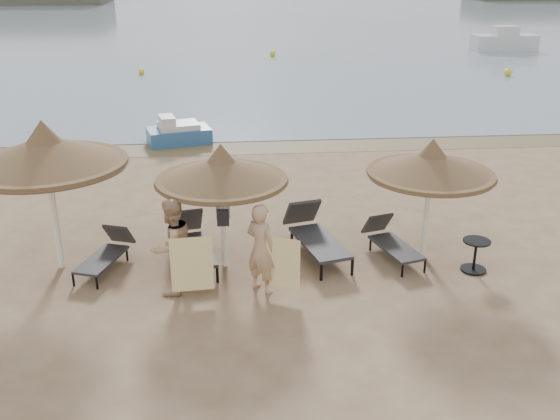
% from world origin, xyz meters
% --- Properties ---
extents(ground, '(160.00, 160.00, 0.00)m').
position_xyz_m(ground, '(0.00, 0.00, 0.00)').
color(ground, '#95795D').
rests_on(ground, ground).
extents(sea, '(200.00, 140.00, 0.03)m').
position_xyz_m(sea, '(0.00, 80.00, 0.01)').
color(sea, slate).
rests_on(sea, ground).
extents(wet_sand_strip, '(200.00, 1.60, 0.01)m').
position_xyz_m(wet_sand_strip, '(0.00, 9.40, 0.00)').
color(wet_sand_strip, brown).
rests_on(wet_sand_strip, ground).
extents(palapa_left, '(2.98, 2.98, 2.95)m').
position_xyz_m(palapa_left, '(-3.31, 1.42, 2.35)').
color(palapa_left, white).
rests_on(palapa_left, ground).
extents(palapa_center, '(2.52, 2.52, 2.49)m').
position_xyz_m(palapa_center, '(-0.12, 1.20, 1.99)').
color(palapa_center, white).
rests_on(palapa_center, ground).
extents(palapa_right, '(2.50, 2.50, 2.47)m').
position_xyz_m(palapa_right, '(3.90, 1.28, 1.97)').
color(palapa_right, white).
rests_on(palapa_right, ground).
extents(lounger_far_left, '(1.01, 1.68, 0.71)m').
position_xyz_m(lounger_far_left, '(-2.40, 1.35, 0.32)').
color(lounger_far_left, black).
rests_on(lounger_far_left, ground).
extents(lounger_near_left, '(1.05, 2.08, 0.89)m').
position_xyz_m(lounger_near_left, '(-0.77, 1.52, 0.40)').
color(lounger_near_left, black).
rests_on(lounger_near_left, ground).
extents(lounger_near_right, '(1.20, 2.23, 0.95)m').
position_xyz_m(lounger_near_right, '(1.72, 1.63, 0.43)').
color(lounger_near_right, black).
rests_on(lounger_near_right, ground).
extents(lounger_far_right, '(0.99, 1.75, 0.74)m').
position_xyz_m(lounger_far_right, '(3.23, 1.36, 0.33)').
color(lounger_far_right, black).
rests_on(lounger_far_right, ground).
extents(side_table, '(0.53, 0.53, 0.64)m').
position_xyz_m(side_table, '(4.70, 0.58, 0.30)').
color(side_table, black).
rests_on(side_table, ground).
extents(person_left, '(1.13, 1.11, 2.09)m').
position_xyz_m(person_left, '(-1.02, 0.25, 1.04)').
color(person_left, tan).
rests_on(person_left, ground).
extents(person_right, '(1.06, 1.04, 1.96)m').
position_xyz_m(person_right, '(0.55, 0.16, 0.98)').
color(person_right, tan).
rests_on(person_right, ground).
extents(towel_left, '(0.74, 0.08, 1.03)m').
position_xyz_m(towel_left, '(-0.67, -0.10, 0.71)').
color(towel_left, yellow).
rests_on(towel_left, ground).
extents(towel_right, '(0.62, 0.35, 0.97)m').
position_xyz_m(towel_right, '(0.90, -0.09, 0.67)').
color(towel_right, yellow).
rests_on(towel_right, ground).
extents(bag_patterned, '(0.27, 0.12, 0.34)m').
position_xyz_m(bag_patterned, '(-0.12, 1.38, 1.10)').
color(bag_patterned, silver).
rests_on(bag_patterned, ground).
extents(bag_dark, '(0.23, 0.08, 0.32)m').
position_xyz_m(bag_dark, '(-0.12, 1.04, 1.09)').
color(bag_dark, '#222228').
rests_on(bag_dark, ground).
extents(pedal_boat, '(2.20, 1.62, 0.92)m').
position_xyz_m(pedal_boat, '(-1.58, 10.09, 0.34)').
color(pedal_boat, '#2B598D').
rests_on(pedal_boat, ground).
extents(buoy_left, '(0.31, 0.31, 0.31)m').
position_xyz_m(buoy_left, '(-4.30, 23.08, 0.15)').
color(buoy_left, yellow).
rests_on(buoy_left, ground).
extents(buoy_mid, '(0.35, 0.35, 0.35)m').
position_xyz_m(buoy_mid, '(2.94, 28.78, 0.18)').
color(buoy_mid, yellow).
rests_on(buoy_mid, ground).
extents(buoy_right, '(0.38, 0.38, 0.38)m').
position_xyz_m(buoy_right, '(14.36, 21.03, 0.19)').
color(buoy_right, yellow).
rests_on(buoy_right, ground).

